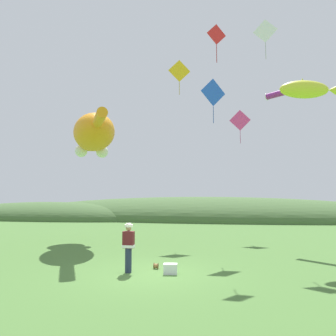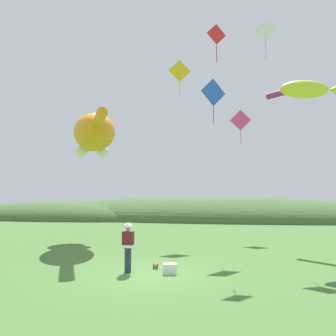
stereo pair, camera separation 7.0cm
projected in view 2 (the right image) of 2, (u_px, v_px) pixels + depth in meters
name	position (u px, v px, depth m)	size (l,w,h in m)	color
ground_plane	(148.00, 274.00, 11.68)	(120.00, 120.00, 0.00)	#477033
distant_hill_ridge	(169.00, 219.00, 37.73)	(56.14, 13.31, 5.14)	#426033
festival_attendant	(128.00, 246.00, 11.96)	(0.43, 0.30, 1.77)	#232D47
kite_spool	(156.00, 266.00, 12.47)	(0.17, 0.22, 0.22)	olive
picnic_cooler	(170.00, 269.00, 11.67)	(0.52, 0.38, 0.36)	white
kite_giant_cat	(94.00, 135.00, 20.11)	(4.67, 7.72, 2.56)	orange
kite_fish_windsock	(312.00, 89.00, 15.40)	(3.24, 1.58, 0.96)	yellow
kite_tube_streamer	(280.00, 93.00, 19.38)	(1.66, 1.50, 0.44)	#8C268C
kite_diamond_blue	(213.00, 93.00, 17.09)	(1.24, 0.84, 2.38)	blue
kite_diamond_red	(216.00, 35.00, 15.95)	(0.91, 0.52, 1.94)	red
kite_diamond_pink	(240.00, 120.00, 22.66)	(1.46, 0.06, 2.36)	#E53F8C
kite_diamond_gold	(180.00, 71.00, 22.52)	(1.47, 0.53, 2.45)	yellow
kite_diamond_white	(265.00, 31.00, 17.23)	(1.24, 0.22, 2.16)	white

